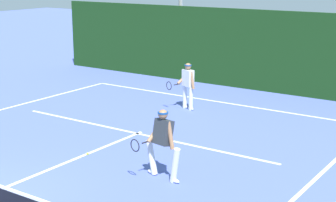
# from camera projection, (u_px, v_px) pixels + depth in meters

# --- Properties ---
(court_line_baseline_far) EXTENTS (10.90, 0.10, 0.01)m
(court_line_baseline_far) POSITION_uv_depth(u_px,v_px,m) (216.00, 101.00, 19.09)
(court_line_baseline_far) COLOR white
(court_line_baseline_far) RESTS_ON ground_plane
(court_line_service) EXTENTS (8.88, 0.10, 0.01)m
(court_line_service) POSITION_uv_depth(u_px,v_px,m) (137.00, 133.00, 15.38)
(court_line_service) COLOR white
(court_line_service) RESTS_ON ground_plane
(court_line_centre) EXTENTS (0.10, 6.40, 0.01)m
(court_line_centre) POSITION_uv_depth(u_px,v_px,m) (62.00, 164.00, 12.96)
(court_line_centre) COLOR white
(court_line_centre) RESTS_ON ground_plane
(player_near) EXTENTS (1.08, 0.88, 1.63)m
(player_near) POSITION_uv_depth(u_px,v_px,m) (162.00, 141.00, 11.90)
(player_near) COLOR silver
(player_near) RESTS_ON ground_plane
(player_far) EXTENTS (0.95, 0.88, 1.59)m
(player_far) POSITION_uv_depth(u_px,v_px,m) (188.00, 84.00, 17.86)
(player_far) COLOR silver
(player_far) RESTS_ON ground_plane
(tennis_ball) EXTENTS (0.07, 0.07, 0.07)m
(tennis_ball) POSITION_uv_depth(u_px,v_px,m) (88.00, 154.00, 13.60)
(tennis_ball) COLOR #D1E033
(tennis_ball) RESTS_ON ground_plane
(back_fence_windscreen) EXTENTS (18.86, 0.12, 3.14)m
(back_fence_windscreen) POSITION_uv_depth(u_px,v_px,m) (248.00, 50.00, 20.72)
(back_fence_windscreen) COLOR #153613
(back_fence_windscreen) RESTS_ON ground_plane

